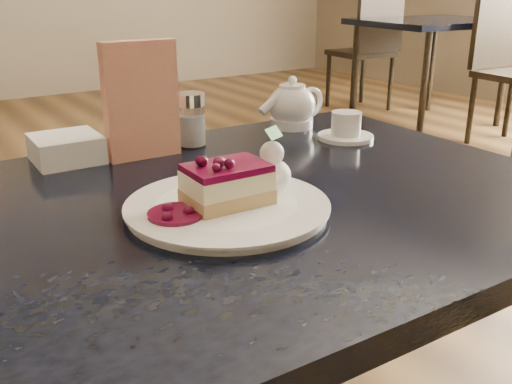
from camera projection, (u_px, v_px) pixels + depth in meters
main_table at (213, 247)px, 0.84m from camera, size 1.13×0.77×0.69m
dessert_plate at (227, 207)px, 0.78m from camera, size 0.27×0.27×0.01m
cheesecake_slice at (227, 184)px, 0.77m from camera, size 0.11×0.08×0.06m
whipped_cream at (272, 175)px, 0.81m from camera, size 0.06×0.06×0.05m
berry_sauce at (176, 214)px, 0.73m from camera, size 0.07×0.07×0.01m
tea_set at (302, 111)px, 1.19m from camera, size 0.19×0.24×0.10m
menu_card at (141, 101)px, 0.98m from camera, size 0.13×0.03×0.20m
sugar_shaker at (191, 119)px, 1.07m from camera, size 0.06×0.06×0.10m
napkin_stack at (66, 148)px, 0.99m from camera, size 0.11×0.11×0.05m
bg_table_far_right at (424, 115)px, 4.12m from camera, size 1.05×1.79×1.19m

